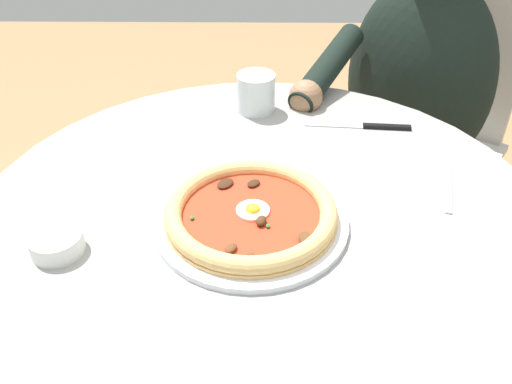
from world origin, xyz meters
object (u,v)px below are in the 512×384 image
pizza_on_plate (252,215)px  steak_knife (374,127)px  ramekin_capers (58,242)px  cafe_chair_diner (429,117)px  fork_utensil (450,182)px  water_glass (257,95)px  diner_person (404,154)px  dining_table (262,274)px

pizza_on_plate → steak_knife: 0.37m
ramekin_capers → cafe_chair_diner: 1.07m
fork_utensil → water_glass: bearing=-128.2°
steak_knife → pizza_on_plate: bearing=-38.1°
diner_person → cafe_chair_diner: (-0.12, 0.09, 0.05)m
dining_table → ramekin_capers: size_ratio=12.04×
ramekin_capers → diner_person: size_ratio=0.07×
cafe_chair_diner → steak_knife: bearing=-31.4°
water_glass → ramekin_capers: bearing=-32.5°
pizza_on_plate → steak_knife: bearing=141.9°
water_glass → fork_utensil: bearing=51.8°
dining_table → diner_person: diner_person is taller
water_glass → ramekin_capers: (0.43, -0.27, -0.02)m
fork_utensil → cafe_chair_diner: (-0.57, 0.14, -0.19)m
steak_knife → water_glass: bearing=-107.5°
dining_table → diner_person: 0.64m
pizza_on_plate → fork_utensil: size_ratio=1.70×
dining_table → steak_knife: size_ratio=4.42×
diner_person → dining_table: bearing=-35.3°
dining_table → steak_knife: 0.36m
pizza_on_plate → ramekin_capers: 0.28m
dining_table → water_glass: size_ratio=11.70×
dining_table → water_glass: bearing=-177.8°
steak_knife → cafe_chair_diner: 0.49m
ramekin_capers → fork_utensil: (-0.17, 0.60, -0.01)m
water_glass → cafe_chair_diner: (-0.32, 0.47, -0.22)m
dining_table → ramekin_capers: (0.11, -0.28, 0.17)m
fork_utensil → cafe_chair_diner: cafe_chair_diner is taller
water_glass → diner_person: diner_person is taller
ramekin_capers → cafe_chair_diner: (-0.75, 0.74, -0.20)m
pizza_on_plate → water_glass: 0.36m
fork_utensil → diner_person: (-0.45, 0.06, -0.23)m
steak_knife → fork_utensil: bearing=27.9°
ramekin_capers → fork_utensil: bearing=106.2°
water_glass → ramekin_capers: size_ratio=1.03×
water_glass → diner_person: 0.50m
pizza_on_plate → diner_person: (-0.56, 0.38, -0.25)m
ramekin_capers → fork_utensil: 0.62m
steak_knife → fork_utensil: (0.18, 0.10, -0.00)m
dining_table → steak_knife: (-0.24, 0.21, 0.16)m
pizza_on_plate → steak_knife: (-0.29, 0.23, -0.01)m
water_glass → steak_knife: size_ratio=0.38×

